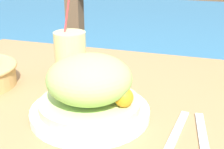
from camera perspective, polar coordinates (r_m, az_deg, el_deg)
name	(u,v)px	position (r m, az deg, el deg)	size (l,w,h in m)	color
patio_table	(124,131)	(0.82, 2.24, -10.37)	(1.21, 0.70, 0.74)	#997047
railing_fence	(167,38)	(1.45, 10.02, 6.57)	(2.80, 0.08, 0.97)	brown
sea_backdrop	(194,28)	(3.99, 14.84, 8.23)	(12.00, 4.00, 0.38)	teal
salad_plate	(90,91)	(0.65, -4.11, -3.06)	(0.25, 0.25, 0.14)	white
drink_glass	(70,56)	(0.85, -7.60, 3.46)	(0.09, 0.09, 0.24)	#DBCC7F
fork	(176,133)	(0.62, 11.61, -10.49)	(0.03, 0.18, 0.00)	silver
knife	(203,137)	(0.63, 16.25, -10.94)	(0.04, 0.18, 0.00)	silver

